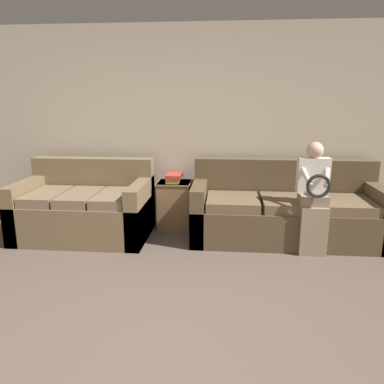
{
  "coord_description": "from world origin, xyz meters",
  "views": [
    {
      "loc": [
        0.42,
        -1.88,
        1.62
      ],
      "look_at": [
        0.09,
        1.78,
        0.72
      ],
      "focal_mm": 35.0,
      "sensor_mm": 36.0,
      "label": 1
    }
  ],
  "objects_px": {
    "couch_main": "(285,212)",
    "book_stack": "(174,178)",
    "child_left_seated": "(314,193)",
    "side_shelf": "(174,204)",
    "couch_side": "(86,209)"
  },
  "relations": [
    {
      "from": "couch_main",
      "to": "child_left_seated",
      "type": "xyz_separation_m",
      "value": [
        0.22,
        -0.38,
        0.33
      ]
    },
    {
      "from": "couch_main",
      "to": "couch_side",
      "type": "xyz_separation_m",
      "value": [
        -2.41,
        -0.11,
        0.01
      ]
    },
    {
      "from": "couch_main",
      "to": "side_shelf",
      "type": "bearing_deg",
      "value": 168.82
    },
    {
      "from": "side_shelf",
      "to": "book_stack",
      "type": "relative_size",
      "value": 2.01
    },
    {
      "from": "couch_main",
      "to": "book_stack",
      "type": "bearing_deg",
      "value": 168.75
    },
    {
      "from": "child_left_seated",
      "to": "side_shelf",
      "type": "distance_m",
      "value": 1.76
    },
    {
      "from": "book_stack",
      "to": "child_left_seated",
      "type": "bearing_deg",
      "value": -22.12
    },
    {
      "from": "child_left_seated",
      "to": "side_shelf",
      "type": "xyz_separation_m",
      "value": [
        -1.6,
        0.65,
        -0.34
      ]
    },
    {
      "from": "couch_side",
      "to": "book_stack",
      "type": "height_order",
      "value": "couch_side"
    },
    {
      "from": "child_left_seated",
      "to": "book_stack",
      "type": "relative_size",
      "value": 3.96
    },
    {
      "from": "couch_main",
      "to": "book_stack",
      "type": "relative_size",
      "value": 7.33
    },
    {
      "from": "couch_main",
      "to": "side_shelf",
      "type": "distance_m",
      "value": 1.4
    },
    {
      "from": "couch_main",
      "to": "book_stack",
      "type": "xyz_separation_m",
      "value": [
        -1.38,
        0.27,
        0.34
      ]
    },
    {
      "from": "couch_main",
      "to": "couch_side",
      "type": "height_order",
      "value": "couch_main"
    },
    {
      "from": "couch_main",
      "to": "child_left_seated",
      "type": "relative_size",
      "value": 1.85
    }
  ]
}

